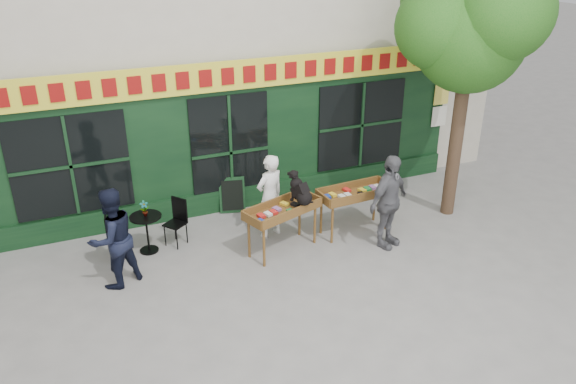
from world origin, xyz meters
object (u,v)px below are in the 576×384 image
book_cart_center (283,212)px  bistro_table (147,226)px  woman (270,196)px  man_right (389,202)px  book_cart_right (355,195)px  man_left (112,238)px  dog (301,187)px

book_cart_center → bistro_table: bearing=139.1°
woman → man_right: size_ratio=0.92×
woman → book_cart_right: size_ratio=1.14×
woman → man_right: (1.94, -1.28, 0.07)m
man_right → book_cart_center: bearing=138.9°
bistro_table → man_left: bearing=-127.9°
man_right → dog: bearing=136.8°
woman → bistro_table: woman is taller
bistro_table → man_left: 1.20m
man_left → bistro_table: bearing=-154.8°
book_cart_center → woman: woman is taller
man_right → bistro_table: (-4.34, 1.60, -0.40)m
dog → bistro_table: bearing=140.8°
dog → man_left: bearing=159.1°
dog → man_right: man_right is taller
book_cart_right → bistro_table: (-4.04, 0.85, -0.28)m
man_left → woman: bearing=163.6°
man_right → bistro_table: man_right is taller
book_cart_center → dog: dog is taller
bistro_table → woman: bearing=-7.7°
book_cart_center → dog: bearing=-26.9°
book_cart_right → dog: bearing=-175.5°
book_cart_right → bistro_table: book_cart_right is taller
woman → book_cart_right: woman is taller
book_cart_right → man_left: man_left is taller
book_cart_center → dog: (0.35, -0.05, 0.47)m
bistro_table → man_left: size_ratio=0.42×
dog → man_left: 3.47m
dog → woman: 0.89m
dog → man_right: (1.59, -0.58, -0.35)m
book_cart_center → man_right: (1.94, -0.63, 0.12)m
bistro_table → dog: bearing=-20.4°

